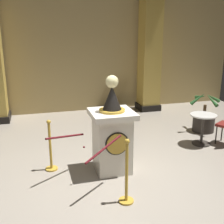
% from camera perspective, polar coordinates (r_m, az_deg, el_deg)
% --- Properties ---
extents(ground_plane, '(11.38, 11.38, 0.00)m').
position_cam_1_polar(ground_plane, '(5.28, 0.46, -13.40)').
color(ground_plane, '#9E9384').
extents(back_wall, '(11.38, 0.16, 3.87)m').
position_cam_1_polar(back_wall, '(9.36, -7.99, 11.87)').
color(back_wall, tan).
rests_on(back_wall, ground_plane).
extents(pedestal_clock, '(0.79, 0.79, 1.85)m').
position_cam_1_polar(pedestal_clock, '(5.28, 0.01, -4.66)').
color(pedestal_clock, silver).
rests_on(pedestal_clock, ground_plane).
extents(stanchion_near, '(0.24, 0.24, 1.01)m').
position_cam_1_polar(stanchion_near, '(5.57, -12.36, -8.07)').
color(stanchion_near, gold).
rests_on(stanchion_near, ground_plane).
extents(stanchion_far, '(0.24, 0.24, 1.06)m').
position_cam_1_polar(stanchion_far, '(4.47, 2.96, -13.72)').
color(stanchion_far, gold).
rests_on(stanchion_far, ground_plane).
extents(velvet_rope, '(1.27, 1.27, 0.22)m').
position_cam_1_polar(velvet_rope, '(4.80, -5.75, -6.14)').
color(velvet_rope, '#591419').
extents(column_right, '(0.73, 0.73, 3.72)m').
position_cam_1_polar(column_right, '(9.49, 7.65, 11.39)').
color(column_right, black).
rests_on(column_right, ground_plane).
extents(potted_palm_right, '(0.88, 0.89, 1.08)m').
position_cam_1_polar(potted_palm_right, '(7.91, 18.14, -1.57)').
color(potted_palm_right, '#2D2823').
rests_on(potted_palm_right, ground_plane).
extents(cafe_table, '(0.61, 0.61, 0.74)m').
position_cam_1_polar(cafe_table, '(6.93, 17.94, -2.59)').
color(cafe_table, '#332D28').
rests_on(cafe_table, ground_plane).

